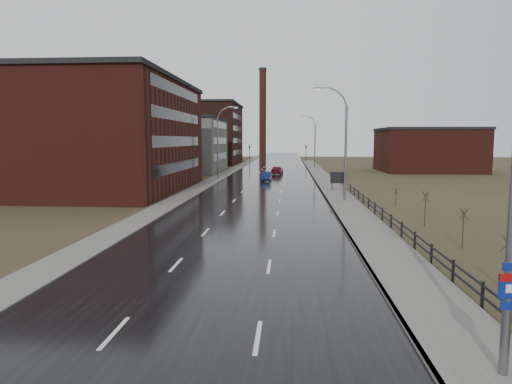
# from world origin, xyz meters

# --- Properties ---
(road) EXTENTS (14.00, 300.00, 0.06)m
(road) POSITION_xyz_m (0.00, 60.00, 0.03)
(road) COLOR black
(road) RESTS_ON ground
(sidewalk_right) EXTENTS (3.20, 180.00, 0.18)m
(sidewalk_right) POSITION_xyz_m (8.60, 35.00, 0.09)
(sidewalk_right) COLOR #595651
(sidewalk_right) RESTS_ON ground
(curb_right) EXTENTS (0.16, 180.00, 0.18)m
(curb_right) POSITION_xyz_m (7.08, 35.00, 0.09)
(curb_right) COLOR slate
(curb_right) RESTS_ON ground
(sidewalk_left) EXTENTS (2.40, 260.00, 0.12)m
(sidewalk_left) POSITION_xyz_m (-8.20, 60.00, 0.06)
(sidewalk_left) COLOR #595651
(sidewalk_left) RESTS_ON ground
(warehouse_near) EXTENTS (22.44, 28.56, 13.50)m
(warehouse_near) POSITION_xyz_m (-20.99, 45.00, 6.76)
(warehouse_near) COLOR #471914
(warehouse_near) RESTS_ON ground
(warehouse_mid) EXTENTS (16.32, 20.40, 10.50)m
(warehouse_mid) POSITION_xyz_m (-17.99, 78.00, 5.26)
(warehouse_mid) COLOR slate
(warehouse_mid) RESTS_ON ground
(warehouse_far) EXTENTS (26.52, 24.48, 15.50)m
(warehouse_far) POSITION_xyz_m (-22.99, 108.00, 7.76)
(warehouse_far) COLOR #331611
(warehouse_far) RESTS_ON ground
(building_right) EXTENTS (18.36, 16.32, 8.50)m
(building_right) POSITION_xyz_m (30.30, 82.00, 4.26)
(building_right) COLOR #471914
(building_right) RESTS_ON ground
(smokestack) EXTENTS (2.70, 2.70, 30.70)m
(smokestack) POSITION_xyz_m (-6.00, 150.00, 15.50)
(smokestack) COLOR #331611
(smokestack) RESTS_ON ground
(streetlight_main) EXTENTS (3.91, 0.29, 12.11)m
(streetlight_main) POSITION_xyz_m (8.47, 2.00, 6.06)
(streetlight_main) COLOR slate
(streetlight_main) RESTS_ON ground
(streetlight_right_mid) EXTENTS (3.36, 0.28, 11.35)m
(streetlight_right_mid) POSITION_xyz_m (8.50, 36.00, 5.84)
(streetlight_right_mid) COLOR slate
(streetlight_right_mid) RESTS_ON ground
(streetlight_left) EXTENTS (3.36, 0.28, 11.35)m
(streetlight_left) POSITION_xyz_m (-7.70, 62.00, 5.84)
(streetlight_left) COLOR slate
(streetlight_left) RESTS_ON ground
(streetlight_right_far) EXTENTS (3.36, 0.28, 11.35)m
(streetlight_right_far) POSITION_xyz_m (8.50, 90.00, 5.84)
(streetlight_right_far) COLOR slate
(streetlight_right_far) RESTS_ON ground
(guardrail) EXTENTS (0.10, 53.05, 1.10)m
(guardrail) POSITION_xyz_m (10.30, 18.31, 0.71)
(guardrail) COLOR black
(guardrail) RESTS_ON ground
(shrub_c) EXTENTS (0.56, 0.59, 2.35)m
(shrub_c) POSITION_xyz_m (12.15, 9.22, 1.25)
(shrub_c) COLOR #382D23
(shrub_c) RESTS_ON ground
(shrub_d) EXTENTS (0.56, 0.59, 2.35)m
(shrub_d) POSITION_xyz_m (13.20, 16.81, 1.25)
(shrub_d) COLOR #382D23
(shrub_d) RESTS_ON ground
(shrub_e) EXTENTS (0.60, 0.64, 2.56)m
(shrub_e) POSITION_xyz_m (12.99, 23.39, 1.36)
(shrub_e) COLOR #382D23
(shrub_e) RESTS_ON ground
(shrub_f) EXTENTS (0.41, 0.43, 1.71)m
(shrub_f) POSITION_xyz_m (13.22, 33.38, 0.91)
(shrub_f) COLOR #382D23
(shrub_f) RESTS_ON ground
(billboard) EXTENTS (1.90, 0.17, 2.39)m
(billboard) POSITION_xyz_m (9.10, 44.91, 1.63)
(billboard) COLOR black
(billboard) RESTS_ON ground
(traffic_light_left) EXTENTS (0.58, 2.73, 5.30)m
(traffic_light_left) POSITION_xyz_m (-8.00, 120.00, 4.60)
(traffic_light_left) COLOR black
(traffic_light_left) RESTS_ON ground
(traffic_light_right) EXTENTS (0.58, 2.73, 5.30)m
(traffic_light_right) POSITION_xyz_m (8.00, 120.00, 4.60)
(traffic_light_right) COLOR black
(traffic_light_right) RESTS_ON ground
(car_near) EXTENTS (1.55, 4.11, 1.34)m
(car_near) POSITION_xyz_m (-0.15, 58.45, 0.67)
(car_near) COLOR #0D1B45
(car_near) RESTS_ON ground
(car_far) EXTENTS (2.35, 4.72, 1.54)m
(car_far) POSITION_xyz_m (1.12, 71.41, 0.77)
(car_far) COLOR #510D19
(car_far) RESTS_ON ground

